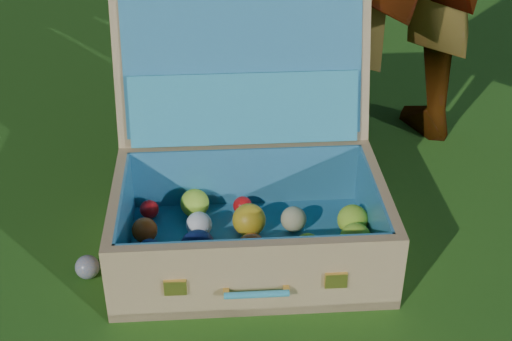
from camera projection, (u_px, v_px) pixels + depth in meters
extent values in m
plane|color=#215114|center=(262.00, 275.00, 1.78)|extent=(60.00, 60.00, 0.00)
sphere|color=#456EB4|center=(87.00, 267.00, 1.76)|extent=(0.06, 0.06, 0.06)
cube|color=tan|center=(250.00, 251.00, 1.84)|extent=(0.77, 0.60, 0.02)
cube|color=tan|center=(256.00, 279.00, 1.61)|extent=(0.67, 0.18, 0.20)
cube|color=tan|center=(245.00, 178.00, 1.98)|extent=(0.67, 0.18, 0.20)
cube|color=tan|center=(119.00, 229.00, 1.78)|extent=(0.12, 0.40, 0.20)
cube|color=tan|center=(378.00, 218.00, 1.81)|extent=(0.12, 0.40, 0.20)
cube|color=teal|center=(250.00, 247.00, 1.83)|extent=(0.71, 0.54, 0.01)
cube|color=teal|center=(255.00, 270.00, 1.62)|extent=(0.61, 0.15, 0.18)
cube|color=teal|center=(246.00, 177.00, 1.96)|extent=(0.61, 0.15, 0.18)
cube|color=teal|center=(125.00, 224.00, 1.77)|extent=(0.10, 0.39, 0.18)
cube|color=teal|center=(372.00, 215.00, 1.81)|extent=(0.10, 0.39, 0.18)
cube|color=tan|center=(242.00, 59.00, 1.89)|extent=(0.70, 0.32, 0.45)
cube|color=teal|center=(243.00, 60.00, 1.87)|extent=(0.64, 0.27, 0.39)
cube|color=teal|center=(244.00, 109.00, 1.89)|extent=(0.61, 0.21, 0.19)
cube|color=#F2C659|center=(175.00, 288.00, 1.59)|extent=(0.05, 0.02, 0.04)
cube|color=#F2C659|center=(336.00, 280.00, 1.61)|extent=(0.05, 0.02, 0.04)
cylinder|color=teal|center=(257.00, 294.00, 1.60)|extent=(0.15, 0.05, 0.02)
cube|color=#F2C659|center=(226.00, 293.00, 1.60)|extent=(0.02, 0.02, 0.01)
cube|color=#F2C659|center=(286.00, 290.00, 1.61)|extent=(0.02, 0.02, 0.01)
sphere|color=white|center=(149.00, 274.00, 1.66)|extent=(0.10, 0.10, 0.10)
sphere|color=#B6E537|center=(205.00, 274.00, 1.68)|extent=(0.07, 0.07, 0.07)
sphere|color=white|center=(259.00, 269.00, 1.68)|extent=(0.09, 0.09, 0.09)
sphere|color=#F15314|center=(312.00, 273.00, 1.69)|extent=(0.06, 0.06, 0.06)
sphere|color=gold|center=(359.00, 265.00, 1.71)|extent=(0.07, 0.07, 0.07)
sphere|color=#0F194B|center=(150.00, 251.00, 1.76)|extent=(0.06, 0.06, 0.06)
sphere|color=#0F194B|center=(198.00, 247.00, 1.76)|extent=(0.09, 0.09, 0.09)
sphere|color=#F15314|center=(252.00, 247.00, 1.77)|extent=(0.07, 0.07, 0.07)
sphere|color=#B6E537|center=(308.00, 246.00, 1.78)|extent=(0.06, 0.06, 0.06)
sphere|color=#B6E537|center=(356.00, 238.00, 1.79)|extent=(0.08, 0.08, 0.08)
sphere|color=#F15314|center=(145.00, 230.00, 1.83)|extent=(0.07, 0.07, 0.07)
sphere|color=white|center=(199.00, 225.00, 1.85)|extent=(0.07, 0.07, 0.07)
sphere|color=gold|center=(249.00, 220.00, 1.85)|extent=(0.09, 0.09, 0.09)
sphere|color=beige|center=(294.00, 219.00, 1.87)|extent=(0.07, 0.07, 0.07)
sphere|color=#B6E537|center=(353.00, 220.00, 1.86)|extent=(0.08, 0.08, 0.08)
sphere|color=red|center=(149.00, 209.00, 1.93)|extent=(0.05, 0.05, 0.05)
sphere|color=#B6E537|center=(195.00, 203.00, 1.93)|extent=(0.08, 0.08, 0.08)
sphere|color=red|center=(243.00, 206.00, 1.94)|extent=(0.05, 0.05, 0.05)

